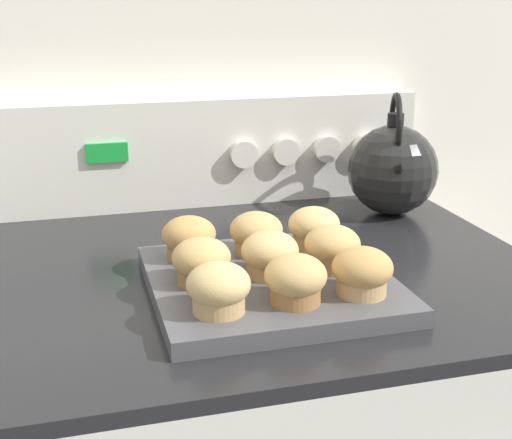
{
  "coord_description": "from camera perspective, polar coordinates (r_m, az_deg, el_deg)",
  "views": [
    {
      "loc": [
        -0.24,
        -0.55,
        1.24
      ],
      "look_at": [
        -0.01,
        0.3,
        0.96
      ],
      "focal_mm": 50.0,
      "sensor_mm": 36.0,
      "label": 1
    }
  ],
  "objects": [
    {
      "name": "tea_kettle",
      "position": [
        1.21,
        10.89,
        4.04
      ],
      "size": [
        0.15,
        0.18,
        0.2
      ],
      "color": "black",
      "rests_on": "stove_range"
    },
    {
      "name": "muffin_r0_c1",
      "position": [
        0.81,
        2.88,
        -4.86
      ],
      "size": [
        0.07,
        0.07,
        0.06
      ],
      "color": "olive",
      "rests_on": "muffin_pan"
    },
    {
      "name": "wall_back",
      "position": [
        1.28,
        -4.7,
        15.81
      ],
      "size": [
        8.0,
        0.05,
        2.4
      ],
      "color": "silver",
      "rests_on": "ground_plane"
    },
    {
      "name": "muffin_r1_c2",
      "position": [
        0.91,
        6.12,
        -2.28
      ],
      "size": [
        0.07,
        0.07,
        0.06
      ],
      "color": "#A37A4C",
      "rests_on": "muffin_pan"
    },
    {
      "name": "control_panel",
      "position": [
        1.25,
        -3.84,
        5.46
      ],
      "size": [
        0.76,
        0.07,
        0.19
      ],
      "color": "silver",
      "rests_on": "stove_range"
    },
    {
      "name": "muffin_r1_c1",
      "position": [
        0.88,
        1.12,
        -2.82
      ],
      "size": [
        0.07,
        0.07,
        0.06
      ],
      "color": "tan",
      "rests_on": "muffin_pan"
    },
    {
      "name": "muffin_r1_c0",
      "position": [
        0.86,
        -4.38,
        -3.38
      ],
      "size": [
        0.07,
        0.07,
        0.06
      ],
      "color": "olive",
      "rests_on": "muffin_pan"
    },
    {
      "name": "muffin_r0_c0",
      "position": [
        0.78,
        -3.02,
        -5.54
      ],
      "size": [
        0.07,
        0.07,
        0.06
      ],
      "color": "tan",
      "rests_on": "muffin_pan"
    },
    {
      "name": "muffin_r2_c2",
      "position": [
        0.98,
        4.66,
        -0.67
      ],
      "size": [
        0.07,
        0.07,
        0.06
      ],
      "color": "tan",
      "rests_on": "muffin_pan"
    },
    {
      "name": "muffin_pan",
      "position": [
        0.9,
        1.11,
        -5.14
      ],
      "size": [
        0.29,
        0.29,
        0.02
      ],
      "color": "#4C4C51",
      "rests_on": "stove_range"
    },
    {
      "name": "muffin_r2_c0",
      "position": [
        0.94,
        -5.38,
        -1.49
      ],
      "size": [
        0.07,
        0.07,
        0.06
      ],
      "color": "olive",
      "rests_on": "muffin_pan"
    },
    {
      "name": "muffin_r0_c2",
      "position": [
        0.84,
        8.49,
        -4.17
      ],
      "size": [
        0.07,
        0.07,
        0.06
      ],
      "color": "tan",
      "rests_on": "muffin_pan"
    },
    {
      "name": "muffin_r2_c1",
      "position": [
        0.96,
        -0.23,
        -1.14
      ],
      "size": [
        0.07,
        0.07,
        0.06
      ],
      "color": "tan",
      "rests_on": "muffin_pan"
    }
  ]
}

